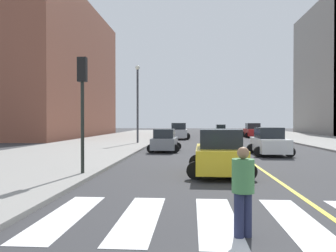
{
  "coord_description": "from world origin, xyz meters",
  "views": [
    {
      "loc": [
        -3.28,
        -3.85,
        2.26
      ],
      "look_at": [
        -5.91,
        33.55,
        1.76
      ],
      "focal_mm": 36.14,
      "sensor_mm": 36.0,
      "label": 1
    }
  ],
  "objects_px": {
    "car_green_nearest": "(221,130)",
    "car_silver_seventh": "(179,132)",
    "traffic_light_far_corner": "(82,92)",
    "car_blue_fifth": "(178,130)",
    "pedestrian_crossing": "(243,187)",
    "street_lamp": "(138,97)",
    "car_white_fourth": "(269,142)",
    "car_red_third": "(253,131)",
    "car_gray_sixth": "(165,141)",
    "car_yellow_second": "(220,153)"
  },
  "relations": [
    {
      "from": "car_blue_fifth",
      "to": "street_lamp",
      "type": "xyz_separation_m",
      "value": [
        -3.25,
        -21.0,
        3.85
      ]
    },
    {
      "from": "car_green_nearest",
      "to": "car_red_third",
      "type": "relative_size",
      "value": 0.86
    },
    {
      "from": "car_blue_fifth",
      "to": "street_lamp",
      "type": "height_order",
      "value": "street_lamp"
    },
    {
      "from": "street_lamp",
      "to": "pedestrian_crossing",
      "type": "bearing_deg",
      "value": -76.54
    },
    {
      "from": "car_silver_seventh",
      "to": "car_yellow_second",
      "type": "bearing_deg",
      "value": -84.7
    },
    {
      "from": "car_silver_seventh",
      "to": "street_lamp",
      "type": "bearing_deg",
      "value": -111.31
    },
    {
      "from": "car_blue_fifth",
      "to": "pedestrian_crossing",
      "type": "height_order",
      "value": "pedestrian_crossing"
    },
    {
      "from": "car_white_fourth",
      "to": "pedestrian_crossing",
      "type": "relative_size",
      "value": 2.36
    },
    {
      "from": "car_blue_fifth",
      "to": "car_red_third",
      "type": "bearing_deg",
      "value": -28.62
    },
    {
      "from": "traffic_light_far_corner",
      "to": "street_lamp",
      "type": "bearing_deg",
      "value": 92.66
    },
    {
      "from": "car_green_nearest",
      "to": "car_white_fourth",
      "type": "xyz_separation_m",
      "value": [
        0.33,
        -34.49,
        0.05
      ]
    },
    {
      "from": "car_silver_seventh",
      "to": "car_blue_fifth",
      "type": "bearing_deg",
      "value": 92.29
    },
    {
      "from": "car_blue_fifth",
      "to": "traffic_light_far_corner",
      "type": "bearing_deg",
      "value": -93.17
    },
    {
      "from": "car_green_nearest",
      "to": "street_lamp",
      "type": "xyz_separation_m",
      "value": [
        -10.28,
        -24.29,
        3.85
      ]
    },
    {
      "from": "street_lamp",
      "to": "car_blue_fifth",
      "type": "bearing_deg",
      "value": 81.21
    },
    {
      "from": "traffic_light_far_corner",
      "to": "pedestrian_crossing",
      "type": "bearing_deg",
      "value": -51.56
    },
    {
      "from": "car_red_third",
      "to": "car_white_fourth",
      "type": "distance_m",
      "value": 25.52
    },
    {
      "from": "car_white_fourth",
      "to": "car_blue_fifth",
      "type": "distance_m",
      "value": 32.05
    },
    {
      "from": "car_yellow_second",
      "to": "car_gray_sixth",
      "type": "relative_size",
      "value": 1.14
    },
    {
      "from": "car_red_third",
      "to": "traffic_light_far_corner",
      "type": "distance_m",
      "value": 37.36
    },
    {
      "from": "car_white_fourth",
      "to": "traffic_light_far_corner",
      "type": "bearing_deg",
      "value": 44.34
    },
    {
      "from": "car_blue_fifth",
      "to": "car_gray_sixth",
      "type": "distance_m",
      "value": 29.04
    },
    {
      "from": "car_green_nearest",
      "to": "pedestrian_crossing",
      "type": "height_order",
      "value": "pedestrian_crossing"
    },
    {
      "from": "car_green_nearest",
      "to": "car_silver_seventh",
      "type": "bearing_deg",
      "value": 65.92
    },
    {
      "from": "car_red_third",
      "to": "car_gray_sixth",
      "type": "relative_size",
      "value": 1.19
    },
    {
      "from": "traffic_light_far_corner",
      "to": "car_white_fourth",
      "type": "bearing_deg",
      "value": 44.73
    },
    {
      "from": "car_red_third",
      "to": "car_silver_seventh",
      "type": "relative_size",
      "value": 0.98
    },
    {
      "from": "car_red_third",
      "to": "pedestrian_crossing",
      "type": "relative_size",
      "value": 2.58
    },
    {
      "from": "car_yellow_second",
      "to": "car_white_fourth",
      "type": "distance_m",
      "value": 9.62
    },
    {
      "from": "car_green_nearest",
      "to": "car_white_fourth",
      "type": "height_order",
      "value": "car_white_fourth"
    },
    {
      "from": "car_green_nearest",
      "to": "traffic_light_far_corner",
      "type": "bearing_deg",
      "value": 78.15
    },
    {
      "from": "traffic_light_far_corner",
      "to": "pedestrian_crossing",
      "type": "distance_m",
      "value": 9.14
    },
    {
      "from": "car_blue_fifth",
      "to": "traffic_light_far_corner",
      "type": "xyz_separation_m",
      "value": [
        -2.33,
        -40.8,
        2.66
      ]
    },
    {
      "from": "pedestrian_crossing",
      "to": "traffic_light_far_corner",
      "type": "bearing_deg",
      "value": -80.15
    },
    {
      "from": "car_red_third",
      "to": "car_silver_seventh",
      "type": "xyz_separation_m",
      "value": [
        -10.27,
        -5.31,
        0.02
      ]
    },
    {
      "from": "car_blue_fifth",
      "to": "pedestrian_crossing",
      "type": "relative_size",
      "value": 2.22
    },
    {
      "from": "car_yellow_second",
      "to": "car_white_fourth",
      "type": "bearing_deg",
      "value": 66.82
    },
    {
      "from": "car_red_third",
      "to": "street_lamp",
      "type": "bearing_deg",
      "value": 46.68
    },
    {
      "from": "car_red_third",
      "to": "car_blue_fifth",
      "type": "xyz_separation_m",
      "value": [
        -10.78,
        5.91,
        -0.13
      ]
    },
    {
      "from": "car_blue_fifth",
      "to": "car_gray_sixth",
      "type": "bearing_deg",
      "value": -89.69
    },
    {
      "from": "car_blue_fifth",
      "to": "car_gray_sixth",
      "type": "xyz_separation_m",
      "value": [
        0.11,
        -29.04,
        -0.02
      ]
    },
    {
      "from": "car_red_third",
      "to": "traffic_light_far_corner",
      "type": "xyz_separation_m",
      "value": [
        -13.11,
        -34.89,
        2.53
      ]
    },
    {
      "from": "car_green_nearest",
      "to": "street_lamp",
      "type": "bearing_deg",
      "value": 67.2
    },
    {
      "from": "traffic_light_far_corner",
      "to": "car_blue_fifth",
      "type": "bearing_deg",
      "value": 86.73
    },
    {
      "from": "car_yellow_second",
      "to": "car_blue_fifth",
      "type": "xyz_separation_m",
      "value": [
        -3.32,
        39.92,
        -0.09
      ]
    },
    {
      "from": "car_yellow_second",
      "to": "car_silver_seventh",
      "type": "bearing_deg",
      "value": 97.26
    },
    {
      "from": "car_gray_sixth",
      "to": "traffic_light_far_corner",
      "type": "height_order",
      "value": "traffic_light_far_corner"
    },
    {
      "from": "car_green_nearest",
      "to": "pedestrian_crossing",
      "type": "relative_size",
      "value": 2.22
    },
    {
      "from": "pedestrian_crossing",
      "to": "street_lamp",
      "type": "relative_size",
      "value": 0.23
    },
    {
      "from": "car_blue_fifth",
      "to": "car_silver_seventh",
      "type": "height_order",
      "value": "car_silver_seventh"
    }
  ]
}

